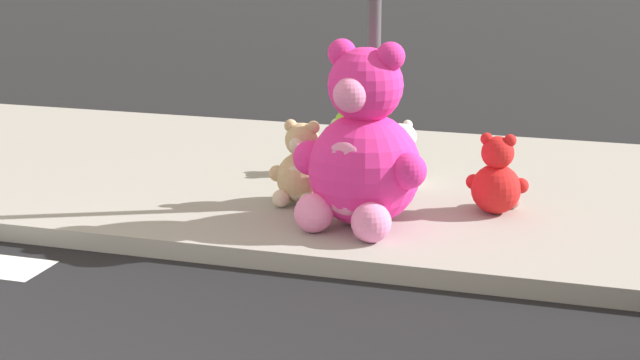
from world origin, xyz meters
The scene contains 7 objects.
sidewalk centered at (0.00, 5.20, 0.07)m, with size 28.00×4.40×0.15m, color #9E9B93.
sign_pole centered at (1.00, 4.40, 1.85)m, with size 0.56×0.11×3.20m.
plush_pink_large centered at (1.06, 3.81, 0.73)m, with size 1.11×1.02×1.45m.
plush_white centered at (1.11, 5.05, 0.39)m, with size 0.41×0.45×0.59m.
plush_red centered at (2.03, 4.46, 0.42)m, with size 0.52×0.45×0.67m.
plush_lime centered at (0.50, 5.36, 0.40)m, with size 0.45×0.45×0.63m.
plush_tan centered at (0.42, 4.24, 0.44)m, with size 0.55×0.49×0.72m.
Camera 1 is at (2.89, -3.24, 2.50)m, focal length 54.30 mm.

